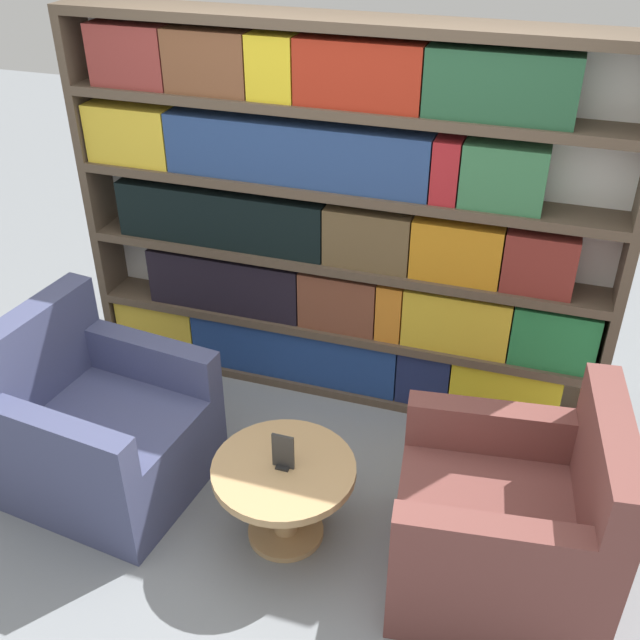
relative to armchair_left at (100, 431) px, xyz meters
The scene contains 6 objects.
ground_plane 0.94m from the armchair_left, ahead, with size 14.00×14.00×0.00m, color gray.
bookshelf 1.58m from the armchair_left, 53.55° to the left, with size 2.93×0.30×2.09m.
armchair_left is the anchor object (origin of this frame).
armchair_right 1.97m from the armchair_left, ahead, with size 0.96×0.90×0.92m.
coffee_table 0.99m from the armchair_left, ahead, with size 0.65×0.65×0.43m.
table_sign 1.01m from the armchair_left, ahead, with size 0.10×0.06×0.18m.
Camera 1 is at (1.02, -2.21, 2.74)m, focal length 42.00 mm.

